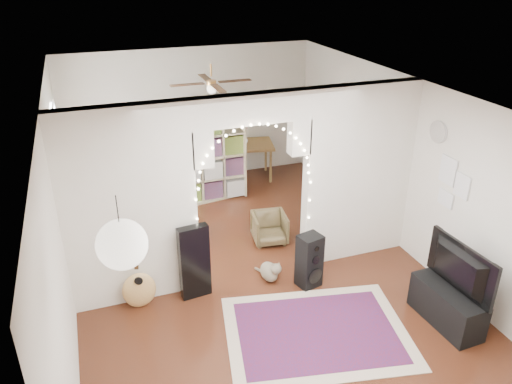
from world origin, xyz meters
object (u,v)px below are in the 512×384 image
object	(u,v)px
acoustic_guitar	(138,276)
floor_speaker	(309,261)
media_console	(447,306)
dining_table	(244,147)
dining_chair_right	(270,228)
dining_chair_left	(158,226)
bookcase	(199,157)

from	to	relation	value
acoustic_guitar	floor_speaker	distance (m)	2.35
media_console	dining_table	distance (m)	5.37
acoustic_guitar	dining_table	xyz separation A→B (m)	(2.67, 3.64, 0.20)
media_console	dining_chair_right	world-z (taller)	media_console
dining_table	dining_chair_left	bearing A→B (deg)	-125.33
media_console	bookcase	bearing A→B (deg)	111.75
dining_table	bookcase	bearing A→B (deg)	-134.99
floor_speaker	bookcase	bearing A→B (deg)	88.78
acoustic_guitar	dining_chair_right	size ratio (longest dim) A/B	2.03
floor_speaker	dining_chair_right	distance (m)	1.32
acoustic_guitar	dining_chair_right	distance (m)	2.46
media_console	dining_chair_right	size ratio (longest dim) A/B	1.83
floor_speaker	media_console	world-z (taller)	floor_speaker
floor_speaker	dining_chair_right	xyz separation A→B (m)	(-0.09, 1.31, -0.15)
dining_chair_left	dining_chair_right	xyz separation A→B (m)	(1.71, -0.65, -0.02)
bookcase	dining_chair_left	bearing A→B (deg)	-137.52
dining_chair_right	dining_table	bearing A→B (deg)	88.71
bookcase	dining_chair_right	bearing A→B (deg)	-78.73
bookcase	dining_chair_left	size ratio (longest dim) A/B	2.94
floor_speaker	dining_chair_right	size ratio (longest dim) A/B	1.46
acoustic_guitar	media_console	world-z (taller)	acoustic_guitar
media_console	bookcase	world-z (taller)	bookcase
acoustic_guitar	dining_table	distance (m)	4.51
acoustic_guitar	dining_chair_left	world-z (taller)	acoustic_guitar
media_console	dining_table	world-z (taller)	dining_table
media_console	dining_table	xyz separation A→B (m)	(-0.96, 5.26, 0.43)
floor_speaker	media_console	bearing A→B (deg)	-60.09
acoustic_guitar	media_console	bearing A→B (deg)	-5.67
dining_chair_left	dining_chair_right	bearing A→B (deg)	-8.31
bookcase	dining_chair_left	xyz separation A→B (m)	(-1.03, -1.26, -0.61)
acoustic_guitar	media_console	size ratio (longest dim) A/B	1.11
acoustic_guitar	dining_chair_left	distance (m)	1.75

